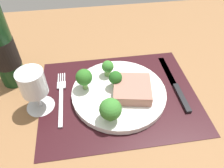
{
  "coord_description": "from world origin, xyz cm",
  "views": [
    {
      "loc": [
        -7.73,
        -38.67,
        43.84
      ],
      "look_at": [
        -1.46,
        2.78,
        1.9
      ],
      "focal_mm": 34.44,
      "sensor_mm": 36.0,
      "label": 1
    }
  ],
  "objects": [
    {
      "name": "plate",
      "position": [
        0.0,
        0.0,
        1.1
      ],
      "size": [
        25.3,
        25.3,
        1.6
      ],
      "primitive_type": "cylinder",
      "color": "white",
      "rests_on": "placemat"
    },
    {
      "name": "placemat",
      "position": [
        0.0,
        0.0,
        0.15
      ],
      "size": [
        42.07,
        32.88,
        0.3
      ],
      "primitive_type": "cube",
      "color": "black",
      "rests_on": "ground_plane"
    },
    {
      "name": "broccoli_near_fork",
      "position": [
        -8.85,
        2.37,
        5.75
      ],
      "size": [
        4.37,
        4.37,
        6.18
      ],
      "color": "#6B994C",
      "rests_on": "plate"
    },
    {
      "name": "fork",
      "position": [
        -15.53,
        1.42,
        0.55
      ],
      "size": [
        2.4,
        19.2,
        0.5
      ],
      "rotation": [
        0.0,
        0.0,
        -0.02
      ],
      "color": "silver",
      "rests_on": "placemat"
    },
    {
      "name": "wine_glass",
      "position": [
        -20.79,
        -0.72,
        7.79
      ],
      "size": [
        7.18,
        7.18,
        11.9
      ],
      "color": "silver",
      "rests_on": "ground_plane"
    },
    {
      "name": "knife",
      "position": [
        16.41,
        0.53,
        0.6
      ],
      "size": [
        1.8,
        23.0,
        0.8
      ],
      "rotation": [
        0.0,
        0.0,
        -0.05
      ],
      "color": "black",
      "rests_on": "placemat"
    },
    {
      "name": "broccoli_center",
      "position": [
        -3.55,
        -8.79,
        5.54
      ],
      "size": [
        5.2,
        5.2,
        6.31
      ],
      "color": "#6B994C",
      "rests_on": "plate"
    },
    {
      "name": "steak",
      "position": [
        3.25,
        -1.18,
        3.31
      ],
      "size": [
        11.22,
        11.22,
        2.81
      ],
      "primitive_type": "cube",
      "rotation": [
        0.0,
        0.0,
        -0.18
      ],
      "color": "#9E6B5B",
      "rests_on": "plate"
    },
    {
      "name": "broccoli_front_edge",
      "position": [
        -2.07,
        6.72,
        4.69
      ],
      "size": [
        3.37,
        3.37,
        4.8
      ],
      "color": "#6B994C",
      "rests_on": "plate"
    },
    {
      "name": "ground_plane",
      "position": [
        0.0,
        0.0,
        -1.5
      ],
      "size": [
        140.0,
        110.0,
        3.0
      ],
      "primitive_type": "cube",
      "color": "brown"
    },
    {
      "name": "broccoli_near_steak",
      "position": [
        -0.73,
        1.63,
        5.16
      ],
      "size": [
        3.55,
        3.55,
        5.19
      ],
      "color": "#5B8942",
      "rests_on": "plate"
    },
    {
      "name": "wine_bottle",
      "position": [
        -28.95,
        10.45,
        11.56
      ],
      "size": [
        6.98,
        6.98,
        30.93
      ],
      "color": "#143819",
      "rests_on": "ground_plane"
    }
  ]
}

